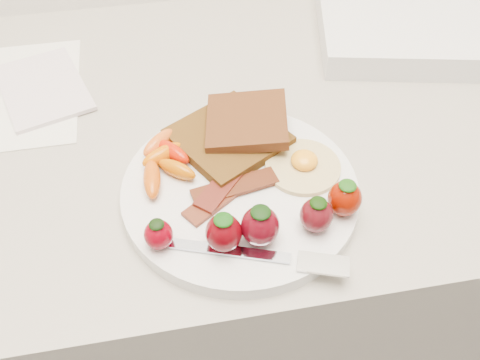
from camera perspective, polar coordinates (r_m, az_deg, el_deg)
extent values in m
cube|color=gray|center=(1.07, -1.18, -11.23)|extent=(2.00, 0.60, 0.90)
cylinder|color=white|center=(0.61, 0.00, -1.18)|extent=(0.27, 0.27, 0.02)
cube|color=#351C04|center=(0.65, -1.27, 4.53)|extent=(0.16, 0.16, 0.01)
cube|color=black|center=(0.65, 0.74, 6.29)|extent=(0.11, 0.11, 0.02)
cylinder|color=#F9F0B4|center=(0.63, 6.72, 1.42)|extent=(0.09, 0.09, 0.01)
ellipsoid|color=orange|center=(0.62, 6.89, 2.11)|extent=(0.03, 0.03, 0.02)
cube|color=#41180C|center=(0.59, -1.94, -1.65)|extent=(0.10, 0.08, 0.00)
cube|color=#3B1004|center=(0.60, -0.56, -0.74)|extent=(0.10, 0.04, 0.00)
cube|color=#320A06|center=(0.60, -1.47, -0.01)|extent=(0.08, 0.09, 0.00)
ellipsoid|color=#CF5C00|center=(0.63, -8.25, 2.70)|extent=(0.06, 0.04, 0.02)
ellipsoid|color=#C05C01|center=(0.61, -6.74, 1.13)|extent=(0.05, 0.04, 0.02)
ellipsoid|color=#C74E0A|center=(0.61, -9.37, 0.10)|extent=(0.02, 0.06, 0.02)
ellipsoid|color=#BD1902|center=(0.63, -7.26, 3.02)|extent=(0.05, 0.05, 0.02)
ellipsoid|color=#DC5B19|center=(0.65, -8.66, 3.97)|extent=(0.05, 0.05, 0.02)
ellipsoid|color=#70000D|center=(0.55, -8.69, -5.78)|extent=(0.03, 0.03, 0.03)
ellipsoid|color=black|center=(0.54, -8.90, -4.70)|extent=(0.02, 0.02, 0.01)
ellipsoid|color=#480107|center=(0.54, -1.74, -5.65)|extent=(0.04, 0.04, 0.04)
ellipsoid|color=#0F400A|center=(0.52, -1.79, -4.26)|extent=(0.02, 0.02, 0.01)
ellipsoid|color=#48040D|center=(0.54, 2.15, -4.95)|extent=(0.04, 0.04, 0.04)
ellipsoid|color=black|center=(0.52, 2.22, -3.45)|extent=(0.02, 0.02, 0.01)
ellipsoid|color=#4B0A10|center=(0.56, 8.15, -3.74)|extent=(0.04, 0.04, 0.04)
ellipsoid|color=black|center=(0.54, 8.37, -2.44)|extent=(0.02, 0.02, 0.01)
ellipsoid|color=#750F00|center=(0.58, 11.11, -1.95)|extent=(0.04, 0.04, 0.04)
ellipsoid|color=#16470D|center=(0.56, 11.41, -0.59)|extent=(0.02, 0.02, 0.01)
cube|color=silver|center=(0.55, -1.09, -7.55)|extent=(0.12, 0.05, 0.00)
cube|color=silver|center=(0.55, 8.89, -8.84)|extent=(0.06, 0.04, 0.00)
cube|color=white|center=(0.81, -22.88, 8.49)|extent=(0.17, 0.23, 0.00)
cube|color=silver|center=(0.80, -20.29, 9.22)|extent=(0.15, 0.18, 0.01)
cube|color=silver|center=(0.89, 17.46, 15.14)|extent=(0.30, 0.26, 0.04)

